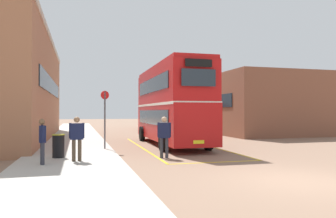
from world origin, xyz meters
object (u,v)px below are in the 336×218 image
object	(u,v)px
double_decker_bus	(171,104)
single_deck_bus	(158,115)
bus_stop_sign	(105,114)
pedestrian_boarding	(164,134)
pedestrian_waiting_far	(42,138)
pedestrian_waiting_near	(77,135)
litter_bin	(58,146)

from	to	relation	value
double_decker_bus	single_deck_bus	world-z (taller)	double_decker_bus
double_decker_bus	bus_stop_sign	size ratio (longest dim) A/B	3.40
pedestrian_boarding	pedestrian_waiting_far	bearing A→B (deg)	-165.37
pedestrian_waiting_near	bus_stop_sign	xyz separation A→B (m)	(1.36, 3.93, 0.78)
pedestrian_waiting_near	litter_bin	size ratio (longest dim) A/B	1.76
pedestrian_waiting_near	litter_bin	distance (m)	1.49
pedestrian_waiting_near	pedestrian_waiting_far	xyz separation A→B (m)	(-1.18, -0.46, -0.05)
pedestrian_waiting_near	bus_stop_sign	world-z (taller)	bus_stop_sign
pedestrian_boarding	litter_bin	bearing A→B (deg)	174.90
double_decker_bus	pedestrian_boarding	distance (m)	5.79
single_deck_bus	pedestrian_boarding	bearing A→B (deg)	-103.33
pedestrian_boarding	bus_stop_sign	bearing A→B (deg)	126.38
single_deck_bus	double_decker_bus	bearing A→B (deg)	-101.54
double_decker_bus	pedestrian_waiting_near	size ratio (longest dim) A/B	5.94
pedestrian_boarding	bus_stop_sign	xyz separation A→B (m)	(-2.31, 3.13, 0.84)
pedestrian_waiting_far	litter_bin	distance (m)	1.78
litter_bin	bus_stop_sign	xyz separation A→B (m)	(2.09, 2.74, 1.28)
single_deck_bus	pedestrian_waiting_near	xyz separation A→B (m)	(-9.06, -23.54, -0.52)
single_deck_bus	pedestrian_waiting_far	xyz separation A→B (m)	(-10.24, -24.00, -0.57)
pedestrian_boarding	single_deck_bus	bearing A→B (deg)	76.67
single_deck_bus	pedestrian_waiting_far	world-z (taller)	single_deck_bus
pedestrian_waiting_far	litter_bin	size ratio (longest dim) A/B	1.69
double_decker_bus	pedestrian_boarding	world-z (taller)	double_decker_bus
double_decker_bus	pedestrian_waiting_near	xyz separation A→B (m)	(-5.50, -6.10, -1.39)
pedestrian_waiting_near	pedestrian_waiting_far	distance (m)	1.27
pedestrian_boarding	pedestrian_waiting_near	xyz separation A→B (m)	(-3.67, -0.80, 0.06)
double_decker_bus	single_deck_bus	size ratio (longest dim) A/B	1.09
single_deck_bus	bus_stop_sign	xyz separation A→B (m)	(-7.69, -19.60, 0.26)
bus_stop_sign	pedestrian_waiting_near	bearing A→B (deg)	-109.12
pedestrian_boarding	litter_bin	distance (m)	4.44
pedestrian_waiting_far	bus_stop_sign	xyz separation A→B (m)	(2.54, 4.40, 0.83)
double_decker_bus	bus_stop_sign	xyz separation A→B (m)	(-4.13, -2.17, -0.61)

